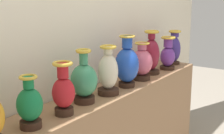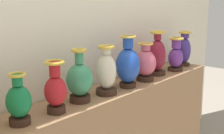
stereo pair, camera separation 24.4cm
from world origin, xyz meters
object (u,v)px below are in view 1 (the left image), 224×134
Objects in this scene: vase_ivory at (108,73)px; vase_violet at (168,55)px; vase_rose at (142,63)px; vase_jade at (84,81)px; vase_burgundy at (151,55)px; vase_emerald at (30,105)px; vase_sapphire at (127,64)px; vase_crimson at (63,91)px; vase_indigo at (174,48)px.

vase_ivory is 0.96m from vase_violet.
vase_rose is at bearing 178.44° from vase_violet.
vase_ivory is at bearing -6.02° from vase_jade.
vase_burgundy is (0.72, 0.03, 0.01)m from vase_ivory.
vase_emerald is 1.21m from vase_rose.
vase_jade is 1.14× the size of vase_rose.
vase_sapphire is 1.03× the size of vase_burgundy.
vase_rose is at bearing 0.84° from vase_crimson.
vase_crimson is 1.04× the size of vase_violet.
vase_rose is 0.91× the size of vase_indigo.
vase_burgundy is 0.49m from vase_indigo.
vase_emerald is at bearing 179.46° from vase_sapphire.
vase_burgundy reaches higher than vase_crimson.
vase_crimson is 1.44m from vase_violet.
vase_jade is 0.73m from vase_rose.
vase_emerald is at bearing 179.88° from vase_ivory.
vase_indigo reaches higher than vase_violet.
vase_sapphire reaches higher than vase_emerald.
vase_burgundy is (1.19, 0.05, 0.03)m from vase_crimson.
vase_sapphire is 1.27× the size of vase_rose.
vase_sapphire is (0.24, -0.01, 0.02)m from vase_ivory.
vase_crimson is 0.72m from vase_sapphire.
vase_jade is 1.15× the size of vase_violet.
vase_burgundy is (0.23, 0.03, 0.03)m from vase_rose.
vase_violet is at bearing -0.46° from vase_emerald.
vase_jade is at bearing 2.80° from vase_emerald.
vase_sapphire reaches higher than vase_indigo.
vase_ivory is 1.03× the size of vase_indigo.
vase_ivory is at bearing -178.62° from vase_indigo.
vase_jade is at bearing 176.08° from vase_sapphire.
vase_crimson is at bearing -177.69° from vase_burgundy.
vase_sapphire is 0.72m from vase_violet.
vase_burgundy is 1.25× the size of vase_violet.
vase_crimson is 0.97m from vase_rose.
vase_violet is (0.96, -0.01, -0.02)m from vase_ivory.
vase_emerald is 1.93m from vase_indigo.
vase_ivory reaches higher than vase_indigo.
vase_violet is (0.72, -0.00, -0.04)m from vase_sapphire.
vase_burgundy is (0.48, 0.04, -0.00)m from vase_sapphire.
vase_indigo is at bearing 0.14° from vase_jade.
vase_sapphire is (0.72, 0.01, 0.03)m from vase_crimson.
vase_crimson is 0.83× the size of vase_burgundy.
vase_indigo is at bearing 1.38° from vase_ivory.
vase_violet is 0.25m from vase_indigo.
vase_rose is at bearing -0.03° from vase_emerald.
vase_burgundy is at bearing 2.79° from vase_ivory.
vase_crimson is at bearing -3.41° from vase_emerald.
vase_indigo reaches higher than vase_emerald.
vase_violet is (1.44, 0.00, -0.01)m from vase_crimson.
vase_indigo reaches higher than vase_rose.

